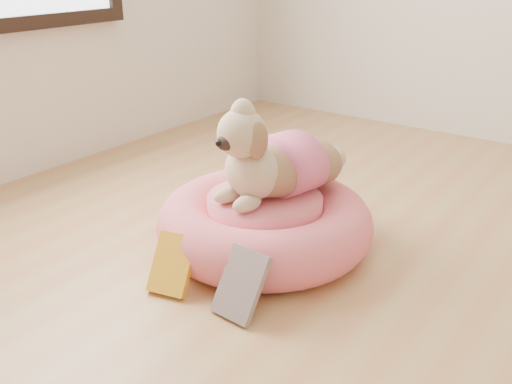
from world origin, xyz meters
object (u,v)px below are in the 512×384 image
Objects in this scene: dog at (275,144)px; book_yellow at (173,264)px; book_white at (241,284)px; pet_bed at (265,223)px.

book_yellow is at bearing -88.35° from dog.
dog is at bearing 115.40° from book_white.
dog is (0.01, 0.04, 0.28)m from pet_bed.
book_yellow is (-0.08, -0.42, -0.28)m from dog.
dog reaches higher than book_yellow.
dog is 2.40× the size of book_white.
dog is 0.51m from book_yellow.
book_white is (0.24, 0.02, 0.01)m from book_yellow.
dog reaches higher than book_white.
pet_bed is at bearing -96.41° from dog.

